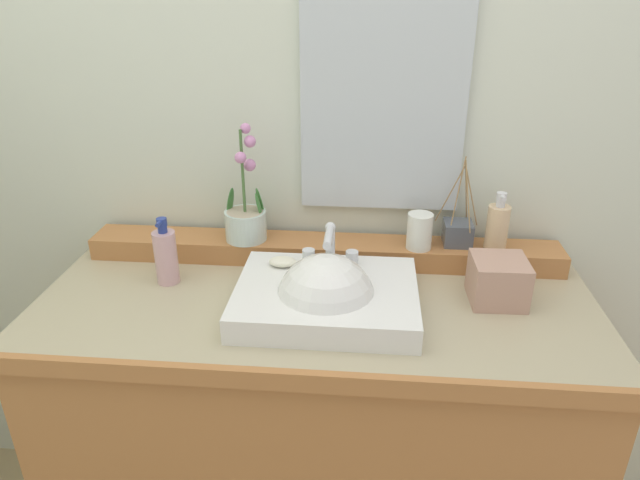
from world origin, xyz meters
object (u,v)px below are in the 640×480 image
object	(u,v)px
lotion_bottle	(166,256)
tissue_box	(498,280)
soap_dispenser	(497,226)
potted_plant	(246,217)
reed_diffuser	(458,232)
tumbler_cup	(420,231)
sink_basin	(326,300)
soap_bar	(283,262)

from	to	relation	value
lotion_bottle	tissue_box	world-z (taller)	lotion_bottle
soap_dispenser	lotion_bottle	xyz separation A→B (m)	(-0.85, -0.15, -0.05)
tissue_box	potted_plant	bearing A→B (deg)	164.93
reed_diffuser	tumbler_cup	bearing A→B (deg)	-161.50
sink_basin	lotion_bottle	bearing A→B (deg)	165.65
reed_diffuser	tissue_box	distance (m)	0.21
soap_dispenser	tumbler_cup	world-z (taller)	soap_dispenser
sink_basin	reed_diffuser	world-z (taller)	reed_diffuser
soap_bar	potted_plant	size ratio (longest dim) A/B	0.22
soap_bar	tumbler_cup	xyz separation A→B (m)	(0.35, 0.14, 0.03)
potted_plant	reed_diffuser	bearing A→B (deg)	1.81
potted_plant	lotion_bottle	world-z (taller)	potted_plant
tissue_box	tumbler_cup	bearing A→B (deg)	138.82
tumbler_cup	tissue_box	bearing A→B (deg)	-41.18
potted_plant	tissue_box	xyz separation A→B (m)	(0.65, -0.18, -0.07)
soap_dispenser	tumbler_cup	xyz separation A→B (m)	(-0.20, -0.01, -0.02)
soap_dispenser	tissue_box	bearing A→B (deg)	-97.14
reed_diffuser	tissue_box	size ratio (longest dim) A/B	1.91
tumbler_cup	lotion_bottle	bearing A→B (deg)	-168.01
soap_dispenser	tissue_box	world-z (taller)	soap_dispenser
reed_diffuser	tissue_box	xyz separation A→B (m)	(0.08, -0.19, -0.04)
potted_plant	reed_diffuser	xyz separation A→B (m)	(0.58, 0.02, -0.03)
sink_basin	tissue_box	xyz separation A→B (m)	(0.41, 0.09, 0.03)
soap_bar	tumbler_cup	world-z (taller)	tumbler_cup
soap_dispenser	lotion_bottle	world-z (taller)	soap_dispenser
sink_basin	soap_dispenser	bearing A→B (deg)	30.55
potted_plant	soap_dispenser	world-z (taller)	potted_plant
soap_bar	tissue_box	size ratio (longest dim) A/B	0.54
soap_bar	lotion_bottle	xyz separation A→B (m)	(-0.30, 0.01, 0.00)
soap_dispenser	tumbler_cup	distance (m)	0.20
soap_dispenser	lotion_bottle	bearing A→B (deg)	-170.18
reed_diffuser	potted_plant	bearing A→B (deg)	-178.19
sink_basin	tumbler_cup	world-z (taller)	sink_basin
soap_dispenser	tissue_box	distance (m)	0.18
soap_dispenser	tumbler_cup	bearing A→B (deg)	-177.30
tumbler_cup	lotion_bottle	xyz separation A→B (m)	(-0.65, -0.14, -0.03)
lotion_bottle	tissue_box	distance (m)	0.83
sink_basin	reed_diffuser	bearing A→B (deg)	39.93
potted_plant	reed_diffuser	distance (m)	0.58
potted_plant	reed_diffuser	world-z (taller)	potted_plant
potted_plant	lotion_bottle	xyz separation A→B (m)	(-0.18, -0.16, -0.05)
tissue_box	soap_dispenser	bearing A→B (deg)	82.86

